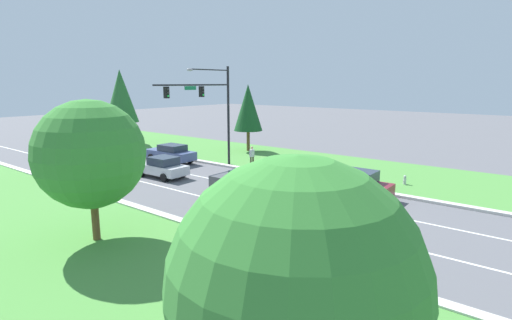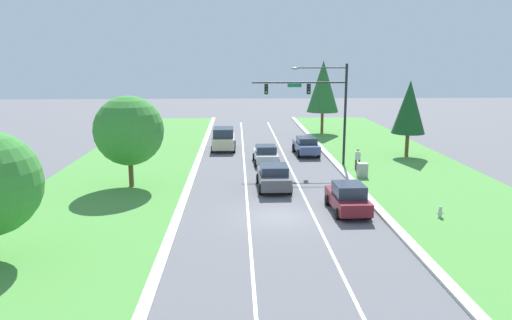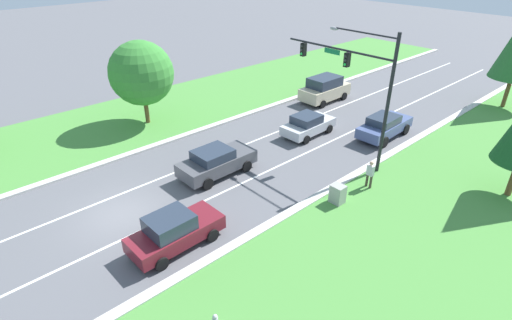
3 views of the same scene
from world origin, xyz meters
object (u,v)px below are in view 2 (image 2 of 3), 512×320
object	(u,v)px
traffic_signal_mast	(319,99)
champagne_suv	(224,139)
burgundy_sedan	(348,198)
silver_sedan	(266,154)
utility_cabinet	(362,171)
fire_hydrant	(440,213)
slate_blue_sedan	(306,145)
conifer_near_right_tree	(409,107)
graphite_sedan	(274,176)
oak_near_left_tree	(129,131)
conifer_far_right_tree	(323,86)
pedestrian	(358,158)

from	to	relation	value
traffic_signal_mast	champagne_suv	xyz separation A→B (m)	(-7.76, 7.14, -4.30)
burgundy_sedan	silver_sedan	size ratio (longest dim) A/B	1.04
champagne_suv	utility_cabinet	size ratio (longest dim) A/B	4.23
silver_sedan	fire_hydrant	distance (m)	17.02
slate_blue_sedan	conifer_near_right_tree	world-z (taller)	conifer_near_right_tree
graphite_sedan	fire_hydrant	xyz separation A→B (m)	(8.54, -6.58, -0.50)
burgundy_sedan	slate_blue_sedan	bearing A→B (deg)	88.89
burgundy_sedan	fire_hydrant	bearing A→B (deg)	-17.16
traffic_signal_mast	silver_sedan	xyz separation A→B (m)	(-4.16, 0.90, -4.60)
traffic_signal_mast	fire_hydrant	distance (m)	15.33
slate_blue_sedan	conifer_near_right_tree	bearing A→B (deg)	-11.91
oak_near_left_tree	burgundy_sedan	bearing A→B (deg)	-24.13
oak_near_left_tree	conifer_far_right_tree	bearing A→B (deg)	54.29
burgundy_sedan	fire_hydrant	size ratio (longest dim) A/B	6.19
fire_hydrant	conifer_near_right_tree	distance (m)	17.71
champagne_suv	fire_hydrant	world-z (taller)	champagne_suv
slate_blue_sedan	graphite_sedan	size ratio (longest dim) A/B	1.02
graphite_sedan	burgundy_sedan	size ratio (longest dim) A/B	1.08
traffic_signal_mast	oak_near_left_tree	world-z (taller)	traffic_signal_mast
conifer_near_right_tree	conifer_far_right_tree	xyz separation A→B (m)	(-5.09, 13.86, 0.99)
silver_sedan	conifer_near_right_tree	distance (m)	13.12
champagne_suv	conifer_far_right_tree	distance (m)	15.28
burgundy_sedan	traffic_signal_mast	bearing A→B (deg)	87.40
champagne_suv	pedestrian	bearing A→B (deg)	-40.41
burgundy_sedan	utility_cabinet	distance (m)	8.52
traffic_signal_mast	conifer_near_right_tree	xyz separation A→B (m)	(8.29, 3.02, -1.00)
burgundy_sedan	pedestrian	bearing A→B (deg)	72.45
traffic_signal_mast	conifer_near_right_tree	world-z (taller)	traffic_signal_mast
conifer_near_right_tree	conifer_far_right_tree	world-z (taller)	conifer_far_right_tree
champagne_suv	fire_hydrant	bearing A→B (deg)	-59.49
slate_blue_sedan	silver_sedan	size ratio (longest dim) A/B	1.14
slate_blue_sedan	utility_cabinet	xyz separation A→B (m)	(2.85, -8.93, -0.29)
conifer_far_right_tree	slate_blue_sedan	bearing A→B (deg)	-105.94
champagne_suv	conifer_far_right_tree	size ratio (longest dim) A/B	0.56
traffic_signal_mast	oak_near_left_tree	bearing A→B (deg)	-154.53
utility_cabinet	champagne_suv	bearing A→B (deg)	131.71
oak_near_left_tree	conifer_far_right_tree	size ratio (longest dim) A/B	0.75
slate_blue_sedan	silver_sedan	distance (m)	5.27
champagne_suv	silver_sedan	xyz separation A→B (m)	(3.60, -6.24, -0.30)
champagne_suv	utility_cabinet	distance (m)	15.47
silver_sedan	oak_near_left_tree	distance (m)	12.37
fire_hydrant	graphite_sedan	bearing A→B (deg)	142.41
champagne_suv	conifer_near_right_tree	xyz separation A→B (m)	(16.04, -4.12, 3.30)
graphite_sedan	pedestrian	xyz separation A→B (m)	(6.89, 5.29, 0.09)
fire_hydrant	utility_cabinet	bearing A→B (deg)	101.50
burgundy_sedan	conifer_near_right_tree	bearing A→B (deg)	59.74
burgundy_sedan	pedestrian	size ratio (longest dim) A/B	2.56
burgundy_sedan	conifer_far_right_tree	xyz separation A→B (m)	(3.51, 29.31, 4.53)
burgundy_sedan	oak_near_left_tree	distance (m)	14.87
utility_cabinet	conifer_far_right_tree	world-z (taller)	conifer_far_right_tree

